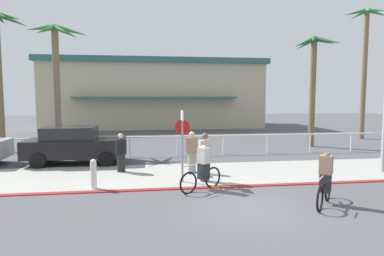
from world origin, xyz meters
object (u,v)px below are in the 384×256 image
object	(u,v)px
stop_sign_bike_lane	(182,136)
pedestrian_0	(121,154)
cyclist_black_0	(325,180)
cyclist_blue_1	(203,169)
pedestrian_2	(205,159)
palm_tree_2	(314,66)
car_black_1	(75,145)
pedestrian_1	(192,154)
palm_tree_3	(365,48)
bollard_1	(94,174)
palm_tree_1	(57,58)

from	to	relation	value
stop_sign_bike_lane	pedestrian_0	distance (m)	3.15
cyclist_black_0	cyclist_blue_1	size ratio (longest dim) A/B	0.98
cyclist_black_0	pedestrian_2	xyz separation A→B (m)	(-2.91, 2.96, 0.13)
pedestrian_0	pedestrian_2	distance (m)	3.65
palm_tree_2	car_black_1	size ratio (longest dim) A/B	1.52
pedestrian_1	stop_sign_bike_lane	bearing A→B (deg)	-110.55
pedestrian_1	car_black_1	bearing A→B (deg)	153.08
palm_tree_3	pedestrian_2	distance (m)	18.10
bollard_1	pedestrian_1	xyz separation A→B (m)	(3.53, 1.89, 0.26)
stop_sign_bike_lane	pedestrian_0	bearing A→B (deg)	139.29
palm_tree_3	pedestrian_1	world-z (taller)	palm_tree_3
palm_tree_1	bollard_1	bearing A→B (deg)	-69.20
cyclist_black_0	bollard_1	bearing A→B (deg)	159.38
bollard_1	pedestrian_1	size ratio (longest dim) A/B	0.60
bollard_1	pedestrian_1	world-z (taller)	pedestrian_1
pedestrian_1	pedestrian_2	distance (m)	1.48
palm_tree_1	palm_tree_2	distance (m)	14.81
bollard_1	palm_tree_3	bearing A→B (deg)	32.54
bollard_1	cyclist_black_0	xyz separation A→B (m)	(6.70, -2.52, 0.18)
cyclist_blue_1	pedestrian_2	size ratio (longest dim) A/B	0.87
palm_tree_3	palm_tree_2	bearing A→B (deg)	-150.35
bollard_1	car_black_1	bearing A→B (deg)	108.54
palm_tree_3	car_black_1	world-z (taller)	palm_tree_3
car_black_1	pedestrian_0	xyz separation A→B (m)	(2.21, -2.04, -0.15)
palm_tree_1	palm_tree_2	size ratio (longest dim) A/B	1.04
cyclist_blue_1	pedestrian_0	xyz separation A→B (m)	(-2.83, 2.97, 0.03)
stop_sign_bike_lane	bollard_1	size ratio (longest dim) A/B	2.56
pedestrian_0	pedestrian_2	world-z (taller)	pedestrian_2
cyclist_blue_1	pedestrian_1	size ratio (longest dim) A/B	0.92
stop_sign_bike_lane	palm_tree_3	size ratio (longest dim) A/B	0.27
bollard_1	palm_tree_1	bearing A→B (deg)	110.80
stop_sign_bike_lane	palm_tree_1	world-z (taller)	palm_tree_1
car_black_1	pedestrian_1	xyz separation A→B (m)	(5.02, -2.55, -0.10)
palm_tree_1	pedestrian_2	bearing A→B (deg)	-47.77
car_black_1	pedestrian_2	distance (m)	6.63
stop_sign_bike_lane	pedestrian_1	bearing A→B (deg)	69.45
cyclist_black_0	pedestrian_0	world-z (taller)	pedestrian_0
stop_sign_bike_lane	cyclist_blue_1	xyz separation A→B (m)	(0.56, -1.01, -0.98)
cyclist_blue_1	cyclist_black_0	bearing A→B (deg)	-31.74
pedestrian_0	stop_sign_bike_lane	bearing A→B (deg)	-40.71
stop_sign_bike_lane	cyclist_black_0	bearing A→B (deg)	-38.61
palm_tree_1	palm_tree_3	xyz separation A→B (m)	(20.32, 3.09, 1.40)
car_black_1	cyclist_blue_1	world-z (taller)	car_black_1
car_black_1	pedestrian_0	size ratio (longest dim) A/B	2.79
palm_tree_1	palm_tree_3	size ratio (longest dim) A/B	0.75
pedestrian_0	pedestrian_2	size ratio (longest dim) A/B	0.90
cyclist_blue_1	palm_tree_3	bearing A→B (deg)	40.15
palm_tree_1	car_black_1	world-z (taller)	palm_tree_1
stop_sign_bike_lane	pedestrian_0	xyz separation A→B (m)	(-2.27, 1.96, -0.95)
bollard_1	pedestrian_2	size ratio (longest dim) A/B	0.57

